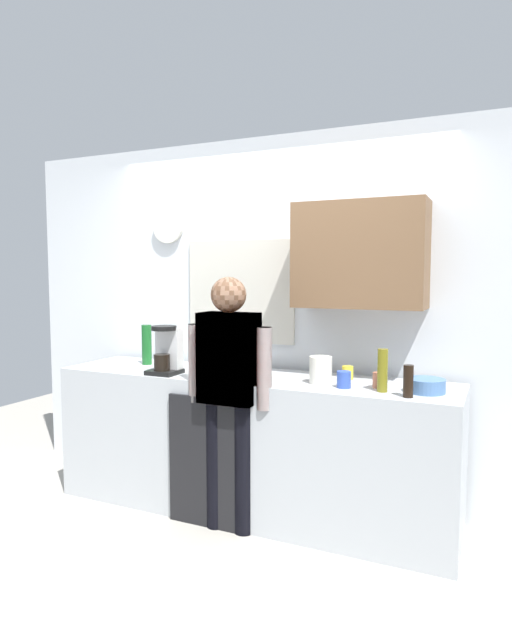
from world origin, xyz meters
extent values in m
plane|color=#9E998E|center=(0.00, 0.00, 0.00)|extent=(8.00, 8.00, 0.00)
cube|color=#B2B7BC|center=(0.00, 0.30, 0.47)|extent=(2.73, 0.64, 0.94)
cube|color=black|center=(-0.14, -0.03, 0.42)|extent=(0.56, 0.02, 0.84)
cube|color=silver|center=(0.00, 0.73, 1.30)|extent=(4.33, 0.10, 2.60)
cube|color=beige|center=(-0.25, 0.67, 1.49)|extent=(0.86, 0.02, 0.76)
cube|color=#8CA5C6|center=(-0.25, 0.67, 1.49)|extent=(0.80, 0.02, 0.70)
cube|color=brown|center=(0.68, 0.52, 1.74)|extent=(0.84, 0.32, 0.68)
cylinder|color=silver|center=(-0.87, 0.66, 1.99)|extent=(0.26, 0.03, 0.26)
cube|color=black|center=(-0.55, 0.11, 0.95)|extent=(0.20, 0.20, 0.03)
cube|color=silver|center=(-0.55, 0.17, 1.11)|extent=(0.18, 0.08, 0.28)
cylinder|color=black|center=(-0.55, 0.08, 1.02)|extent=(0.11, 0.11, 0.11)
cylinder|color=black|center=(-0.55, 0.11, 1.25)|extent=(0.17, 0.17, 0.03)
cylinder|color=olive|center=(0.91, 0.17, 1.06)|extent=(0.06, 0.06, 0.25)
cylinder|color=brown|center=(0.05, 0.20, 1.05)|extent=(0.06, 0.06, 0.23)
cylinder|color=maroon|center=(-0.19, 0.18, 1.05)|extent=(0.06, 0.06, 0.22)
cylinder|color=black|center=(1.07, 0.08, 1.03)|extent=(0.06, 0.06, 0.18)
cylinder|color=#195923|center=(-0.90, 0.38, 1.09)|extent=(0.07, 0.07, 0.30)
cylinder|color=#3351B2|center=(0.68, 0.18, 0.99)|extent=(0.08, 0.08, 0.10)
cylinder|color=#B26647|center=(0.87, 0.27, 0.98)|extent=(0.08, 0.08, 0.09)
cylinder|color=yellow|center=(0.63, 0.45, 0.98)|extent=(0.07, 0.07, 0.09)
cylinder|color=#4C72A5|center=(1.14, 0.25, 0.98)|extent=(0.22, 0.22, 0.08)
cylinder|color=green|center=(-0.39, 0.35, 1.01)|extent=(0.06, 0.06, 0.15)
cone|color=white|center=(-0.39, 0.35, 1.10)|extent=(0.02, 0.02, 0.03)
cylinder|color=silver|center=(0.52, 0.24, 1.02)|extent=(0.14, 0.14, 0.17)
cylinder|color=brown|center=(-0.10, 0.00, 0.41)|extent=(0.12, 0.12, 0.82)
cylinder|color=brown|center=(0.10, 0.00, 0.41)|extent=(0.12, 0.12, 0.82)
cube|color=#D85959|center=(0.00, 0.00, 1.10)|extent=(0.36, 0.20, 0.56)
sphere|color=#A57A59|center=(0.00, 0.00, 1.49)|extent=(0.22, 0.22, 0.22)
cylinder|color=#D85959|center=(-0.24, 0.00, 1.05)|extent=(0.09, 0.09, 0.50)
cylinder|color=#D85959|center=(0.24, 0.00, 1.05)|extent=(0.09, 0.09, 0.50)
cylinder|color=black|center=(-0.10, 0.00, 0.41)|extent=(0.12, 0.12, 0.82)
cylinder|color=black|center=(0.10, 0.00, 0.41)|extent=(0.12, 0.12, 0.82)
cube|color=white|center=(0.00, 0.00, 1.10)|extent=(0.36, 0.20, 0.56)
sphere|color=#D8AD8C|center=(0.00, 0.00, 1.49)|extent=(0.22, 0.22, 0.22)
cylinder|color=white|center=(-0.24, 0.00, 1.05)|extent=(0.09, 0.09, 0.50)
cylinder|color=white|center=(0.24, 0.00, 1.05)|extent=(0.09, 0.09, 0.50)
camera|label=1|loc=(1.52, -2.92, 1.62)|focal=30.20mm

